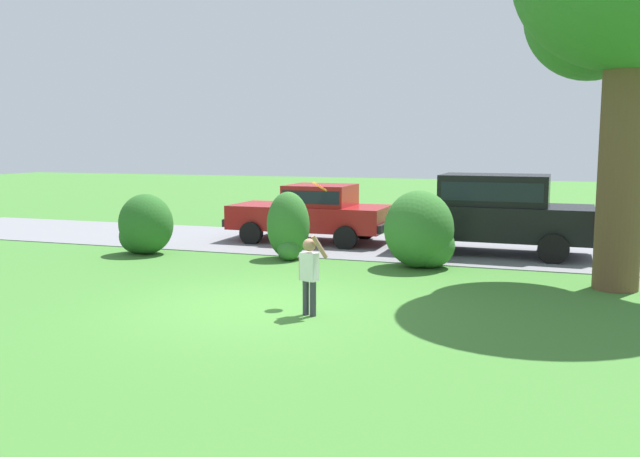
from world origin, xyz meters
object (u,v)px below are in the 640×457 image
object	(u,v)px
parked_suv	(494,210)
child_thrower	(309,270)
parked_sedan	(313,211)
frisbee	(320,187)

from	to	relation	value
parked_suv	child_thrower	xyz separation A→B (m)	(-2.26, -6.86, -0.36)
parked_sedan	child_thrower	xyz separation A→B (m)	(2.51, -7.31, -0.13)
parked_sedan	parked_suv	size ratio (longest dim) A/B	0.93
parked_sedan	parked_suv	bearing A→B (deg)	-5.41
parked_sedan	child_thrower	world-z (taller)	parked_sedan
parked_sedan	parked_suv	distance (m)	4.79
parked_sedan	frisbee	distance (m)	6.87
parked_suv	frisbee	distance (m)	6.44
parked_sedan	parked_suv	world-z (taller)	parked_suv
parked_sedan	parked_suv	xyz separation A→B (m)	(4.77, -0.45, 0.23)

